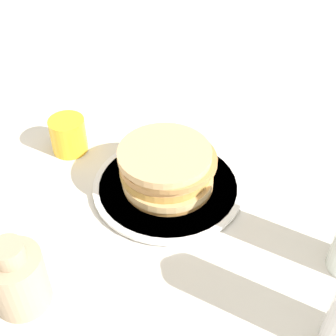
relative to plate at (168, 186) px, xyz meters
name	(u,v)px	position (x,y,z in m)	size (l,w,h in m)	color
ground_plane	(167,180)	(-0.02, -0.01, -0.01)	(4.00, 4.00, 0.00)	silver
plate	(168,186)	(0.00, 0.00, 0.00)	(0.29, 0.29, 0.01)	white
pancake_stack	(167,168)	(0.00, 0.00, 0.05)	(0.18, 0.18, 0.08)	#BB8441
juice_glass	(68,135)	(-0.07, -0.23, 0.03)	(0.07, 0.07, 0.08)	yellow
cream_jug	(17,278)	(0.28, -0.16, 0.05)	(0.09, 0.09, 0.13)	tan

